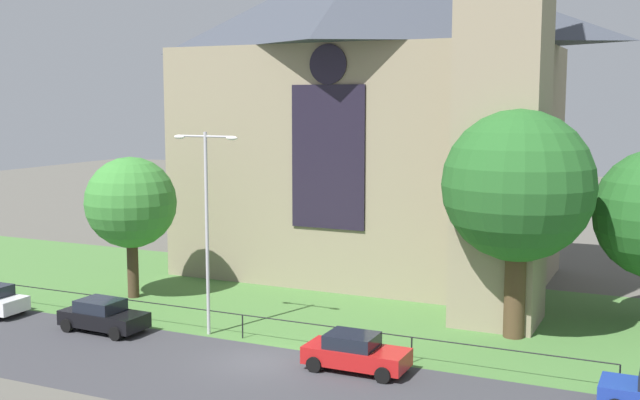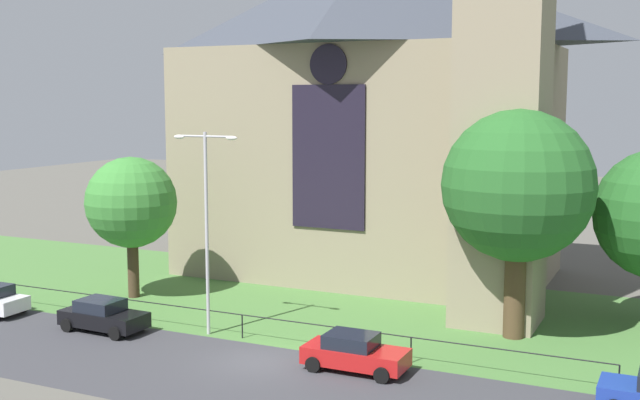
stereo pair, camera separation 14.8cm
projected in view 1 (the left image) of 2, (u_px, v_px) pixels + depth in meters
ground at (351, 305)px, 41.93m from camera, size 160.00×160.00×0.00m
road_asphalt at (235, 376)px, 31.13m from camera, size 120.00×8.00×0.01m
grass_verge at (336, 314)px, 40.13m from camera, size 120.00×20.00×0.01m
church_building at (376, 110)px, 47.95m from camera, size 23.20×16.20×26.00m
iron_railing at (242, 318)px, 36.01m from camera, size 32.51×0.07×1.13m
tree_right_near at (518, 187)px, 35.47m from camera, size 6.90×6.90×10.49m
tree_left_near at (131, 203)px, 43.00m from camera, size 4.99×4.99×7.80m
streetlamp_near at (207, 209)px, 36.03m from camera, size 3.37×0.26×9.43m
parked_car_black at (103, 316)px, 37.16m from camera, size 4.26×2.13×1.51m
parked_car_red at (355, 353)px, 31.75m from camera, size 4.21×2.03×1.51m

